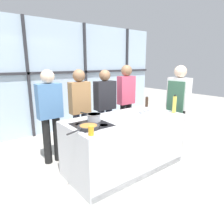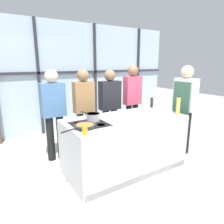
# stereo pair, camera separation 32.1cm
# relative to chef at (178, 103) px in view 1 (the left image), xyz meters

# --- Properties ---
(ground_plane) EXTENTS (18.00, 18.00, 0.00)m
(ground_plane) POSITION_rel_chef_xyz_m (-1.40, 0.04, -0.99)
(ground_plane) COLOR #ADA89E
(back_window_wall) EXTENTS (6.40, 0.10, 2.80)m
(back_window_wall) POSITION_rel_chef_xyz_m (-1.40, 2.62, 0.42)
(back_window_wall) COLOR silver
(back_window_wall) RESTS_ON ground_plane
(demo_island) EXTENTS (1.98, 0.95, 0.90)m
(demo_island) POSITION_rel_chef_xyz_m (-1.40, 0.04, -0.53)
(demo_island) COLOR silver
(demo_island) RESTS_ON ground_plane
(chef) EXTENTS (0.24, 0.44, 1.73)m
(chef) POSITION_rel_chef_xyz_m (0.00, 0.00, 0.00)
(chef) COLOR black
(chef) RESTS_ON ground_plane
(spectator_far_left) EXTENTS (0.42, 0.23, 1.67)m
(spectator_far_left) POSITION_rel_chef_xyz_m (-2.29, 1.01, -0.03)
(spectator_far_left) COLOR black
(spectator_far_left) RESTS_ON ground_plane
(spectator_center_left) EXTENTS (0.40, 0.23, 1.66)m
(spectator_center_left) POSITION_rel_chef_xyz_m (-1.69, 1.01, -0.02)
(spectator_center_left) COLOR #232838
(spectator_center_left) RESTS_ON ground_plane
(spectator_center_right) EXTENTS (0.45, 0.23, 1.64)m
(spectator_center_right) POSITION_rel_chef_xyz_m (-1.10, 1.01, -0.06)
(spectator_center_right) COLOR #232838
(spectator_center_right) RESTS_ON ground_plane
(spectator_far_right) EXTENTS (0.40, 0.24, 1.73)m
(spectator_far_right) POSITION_rel_chef_xyz_m (-0.51, 1.01, 0.02)
(spectator_far_right) COLOR black
(spectator_far_right) RESTS_ON ground_plane
(frying_pan) EXTENTS (0.54, 0.31, 0.04)m
(frying_pan) POSITION_rel_chef_xyz_m (-2.18, -0.09, -0.06)
(frying_pan) COLOR #232326
(frying_pan) RESTS_ON demo_island
(saucepan) EXTENTS (0.21, 0.39, 0.11)m
(saucepan) POSITION_rel_chef_xyz_m (-1.92, 0.17, -0.02)
(saucepan) COLOR silver
(saucepan) RESTS_ON demo_island
(white_plate) EXTENTS (0.27, 0.27, 0.01)m
(white_plate) POSITION_rel_chef_xyz_m (-0.91, 0.20, -0.07)
(white_plate) COLOR white
(white_plate) RESTS_ON demo_island
(mixing_bowl) EXTENTS (0.27, 0.27, 0.06)m
(mixing_bowl) POSITION_rel_chef_xyz_m (-0.94, -0.02, -0.05)
(mixing_bowl) COLOR silver
(mixing_bowl) RESTS_ON demo_island
(oil_bottle) EXTENTS (0.07, 0.07, 0.33)m
(oil_bottle) POSITION_rel_chef_xyz_m (-0.51, -0.27, 0.07)
(oil_bottle) COLOR #E0CC4C
(oil_bottle) RESTS_ON demo_island
(pepper_grinder) EXTENTS (0.06, 0.06, 0.23)m
(pepper_grinder) POSITION_rel_chef_xyz_m (-0.50, 0.39, 0.03)
(pepper_grinder) COLOR #332319
(pepper_grinder) RESTS_ON demo_island
(juice_glass_near) EXTENTS (0.07, 0.07, 0.12)m
(juice_glass_near) POSITION_rel_chef_xyz_m (-2.29, -0.33, -0.02)
(juice_glass_near) COLOR orange
(juice_glass_near) RESTS_ON demo_island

